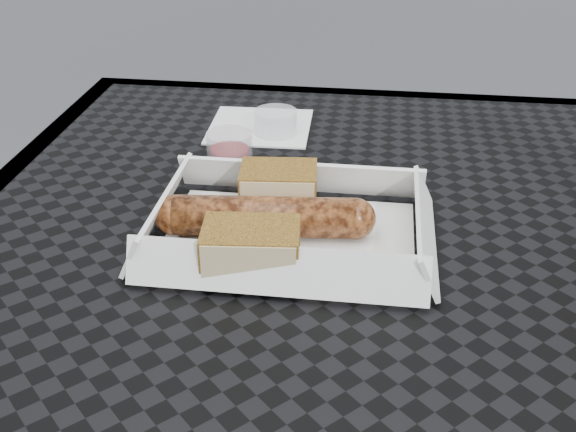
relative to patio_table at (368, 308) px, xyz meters
name	(u,v)px	position (x,y,z in m)	size (l,w,h in m)	color
patio_table	(368,308)	(0.00, 0.00, 0.00)	(0.80, 0.80, 0.74)	black
food_tray	(289,238)	(-0.07, -0.01, 0.08)	(0.22, 0.15, 0.00)	white
bratwurst	(264,217)	(-0.10, -0.01, 0.10)	(0.20, 0.05, 0.04)	brown
bread_near	(279,190)	(-0.09, 0.03, 0.10)	(0.07, 0.05, 0.04)	olive
bread_far	(251,249)	(-0.10, -0.07, 0.10)	(0.08, 0.05, 0.04)	olive
veg_garnish	(359,269)	(-0.01, -0.06, 0.08)	(0.03, 0.03, 0.00)	#F1350A
napkin	(260,127)	(-0.14, 0.25, 0.08)	(0.12, 0.12, 0.00)	white
condiment_cup_sauce	(229,146)	(-0.16, 0.15, 0.09)	(0.05, 0.05, 0.03)	maroon
condiment_cup_empty	(276,123)	(-0.12, 0.23, 0.09)	(0.05, 0.05, 0.03)	silver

